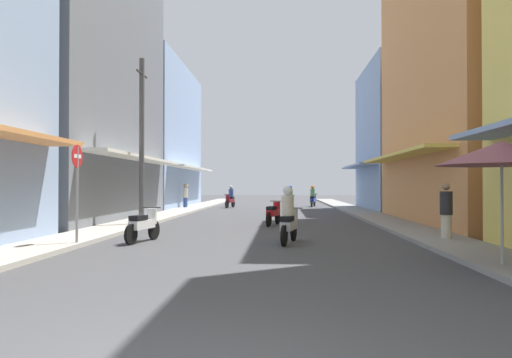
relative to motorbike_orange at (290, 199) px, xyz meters
The scene contains 18 objects.
ground_plane 7.19m from the motorbike_orange, 100.45° to the right, with size 102.24×102.24×0.00m, color #424244.
sidewalk_left 9.62m from the motorbike_orange, 132.85° to the right, with size 1.70×54.47×0.12m, color #ADA89E.
sidewalk_right 8.09m from the motorbike_orange, 60.80° to the right, with size 1.70×54.47×0.12m, color gray.
building_left_mid 15.12m from the motorbike_orange, 138.25° to the right, with size 7.05×11.68×13.26m.
building_left_far 11.63m from the motorbike_orange, 164.15° to the left, with size 7.05×12.09×10.10m.
building_right_mid 14.32m from the motorbike_orange, 53.14° to the right, with size 7.05×11.26×13.58m.
building_right_far 8.68m from the motorbike_orange, ahead, with size 7.05×8.36×9.11m.
motorbike_orange is the anchor object (origin of this frame).
motorbike_silver 16.88m from the motorbike_orange, 91.16° to the right, with size 0.64×1.78×1.58m.
motorbike_blue 5.04m from the motorbike_orange, 69.51° to the left, with size 0.65×1.78×1.58m.
motorbike_white 17.30m from the motorbike_orange, 104.81° to the right, with size 0.64×1.78×0.96m.
motorbike_maroon 5.03m from the motorbike_orange, 146.42° to the left, with size 0.66×1.78×1.58m.
motorbike_red 11.22m from the motorbike_orange, 94.42° to the right, with size 0.68×1.77×0.96m.
pedestrian_crossing 16.85m from the motorbike_orange, 76.07° to the right, with size 0.34×0.34×1.68m.
pedestrian_far 7.05m from the motorbike_orange, behind, with size 0.44×0.44×1.72m.
vendor_umbrella 20.99m from the motorbike_orange, 80.13° to the right, with size 2.38×2.38×2.43m.
utility_pole 13.74m from the motorbike_orange, 116.07° to the right, with size 0.20×1.20×6.50m.
street_sign_no_entry 18.85m from the motorbike_orange, 108.05° to the right, with size 0.07×0.60×2.65m.
Camera 1 is at (0.77, -3.19, 1.60)m, focal length 32.20 mm.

